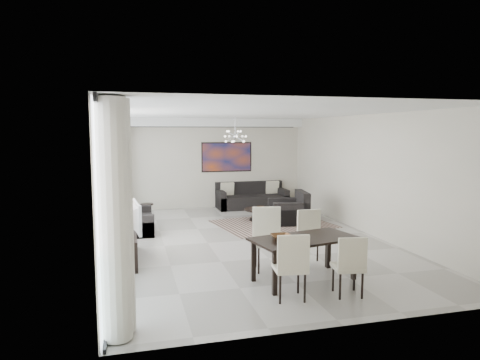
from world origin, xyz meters
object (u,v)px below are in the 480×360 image
object	(u,v)px
tv_console	(124,246)
television	(131,217)
coffee_table	(261,214)
sofa_main	(252,199)
dining_table	(304,243)

from	to	relation	value
tv_console	television	xyz separation A→B (m)	(0.16, -0.02, 0.57)
tv_console	television	bearing A→B (deg)	-5.45
coffee_table	tv_console	world-z (taller)	tv_console
sofa_main	television	world-z (taller)	television
sofa_main	tv_console	distance (m)	6.35
coffee_table	dining_table	distance (m)	4.96
television	dining_table	size ratio (longest dim) A/B	0.53
coffee_table	dining_table	world-z (taller)	dining_table
dining_table	tv_console	bearing A→B (deg)	146.82
tv_console	television	world-z (taller)	television
tv_console	sofa_main	bearing A→B (deg)	50.95
sofa_main	dining_table	distance (m)	6.95
sofa_main	dining_table	world-z (taller)	sofa_main
sofa_main	television	size ratio (longest dim) A/B	2.26
coffee_table	sofa_main	distance (m)	2.01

